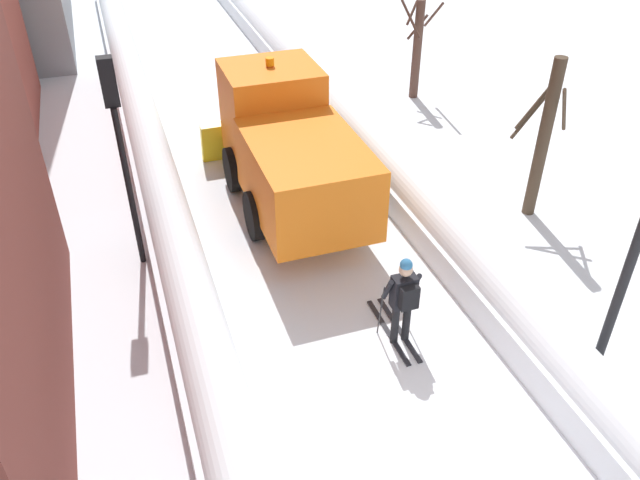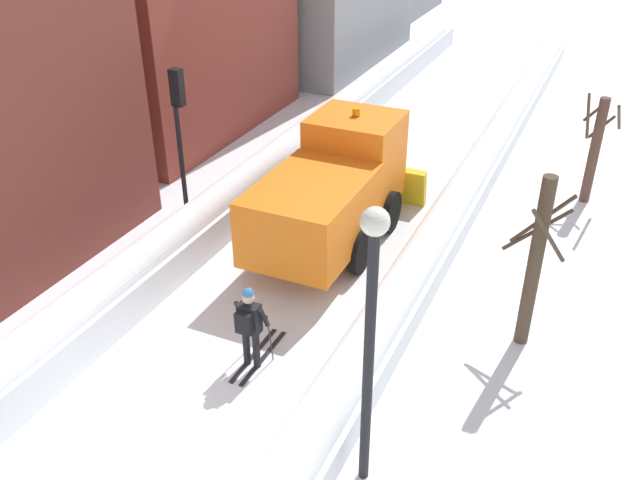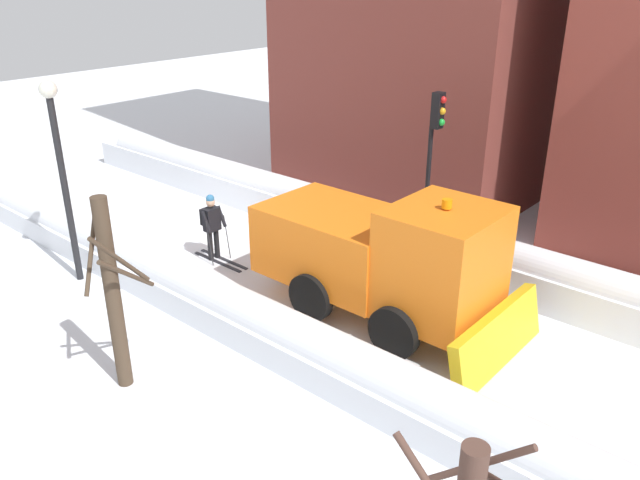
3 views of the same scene
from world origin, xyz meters
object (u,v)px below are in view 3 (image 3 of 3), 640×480
object	(u,v)px
skier	(212,224)
street_lamp	(60,158)
traffic_light_pole	(434,143)
bare_tree_near	(113,293)
plow_truck	(385,256)

from	to	relation	value
skier	street_lamp	world-z (taller)	street_lamp
skier	traffic_light_pole	world-z (taller)	traffic_light_pole
skier	bare_tree_near	xyz separation A→B (m)	(4.67, 2.98, 0.92)
skier	bare_tree_near	distance (m)	5.61
street_lamp	bare_tree_near	bearing A→B (deg)	69.79
skier	traffic_light_pole	bearing A→B (deg)	135.49
plow_truck	traffic_light_pole	bearing A→B (deg)	-162.64
street_lamp	bare_tree_near	world-z (taller)	street_lamp
traffic_light_pole	bare_tree_near	world-z (taller)	traffic_light_pole
street_lamp	skier	bearing A→B (deg)	151.34
skier	traffic_light_pole	xyz separation A→B (m)	(-4.11, 4.04, 2.04)
traffic_light_pole	street_lamp	distance (m)	9.07
plow_truck	bare_tree_near	bearing A→B (deg)	-22.97
skier	traffic_light_pole	size ratio (longest dim) A/B	0.42
street_lamp	bare_tree_near	xyz separation A→B (m)	(1.69, 4.60, -1.20)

